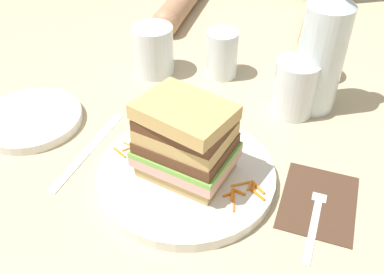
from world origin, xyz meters
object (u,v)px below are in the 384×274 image
at_px(main_plate, 186,175).
at_px(napkin_dark, 319,201).
at_px(side_plate, 31,119).
at_px(juice_glass, 295,89).
at_px(water_bottle, 323,49).
at_px(empty_tumbler_2, 153,50).
at_px(knife, 86,152).
at_px(empty_tumbler_1, 314,60).
at_px(sandwich, 186,140).
at_px(fork, 317,211).
at_px(empty_tumbler_0, 222,54).

xyz_separation_m(main_plate, napkin_dark, (0.19, 0.01, -0.01)).
bearing_deg(side_plate, juice_glass, 20.75).
relative_size(water_bottle, empty_tumbler_2, 2.68).
height_order(knife, empty_tumbler_1, empty_tumbler_1).
distance_m(sandwich, water_bottle, 0.29).
xyz_separation_m(fork, knife, (-0.36, 0.02, -0.00)).
bearing_deg(side_plate, main_plate, -10.41).
distance_m(fork, side_plate, 0.49).
relative_size(fork, empty_tumbler_0, 1.81).
bearing_deg(napkin_dark, sandwich, -176.81).
relative_size(main_plate, empty_tumbler_0, 2.84).
distance_m(knife, empty_tumbler_0, 0.33).
bearing_deg(juice_glass, knife, -145.59).
height_order(main_plate, empty_tumbler_2, empty_tumbler_2).
bearing_deg(empty_tumbler_2, side_plate, -123.82).
xyz_separation_m(sandwich, empty_tumbler_1, (0.15, 0.34, -0.04)).
bearing_deg(empty_tumbler_2, main_plate, -61.00).
height_order(sandwich, water_bottle, water_bottle).
distance_m(main_plate, side_plate, 0.30).
relative_size(napkin_dark, empty_tumbler_2, 1.38).
relative_size(juice_glass, water_bottle, 0.38).
height_order(main_plate, knife, main_plate).
bearing_deg(sandwich, side_plate, 169.44).
distance_m(water_bottle, side_plate, 0.51).
height_order(empty_tumbler_0, side_plate, empty_tumbler_0).
relative_size(napkin_dark, juice_glass, 1.34).
bearing_deg(fork, empty_tumbler_1, 95.98).
bearing_deg(water_bottle, knife, -144.87).
height_order(sandwich, empty_tumbler_2, sandwich).
height_order(main_plate, sandwich, sandwich).
relative_size(sandwich, empty_tumbler_1, 1.94).
relative_size(fork, water_bottle, 0.64).
bearing_deg(knife, empty_tumbler_0, 62.52).
relative_size(empty_tumbler_0, side_plate, 0.54).
height_order(knife, empty_tumbler_2, empty_tumbler_2).
xyz_separation_m(empty_tumbler_0, side_plate, (-0.28, -0.24, -0.04)).
bearing_deg(juice_glass, empty_tumbler_2, 168.68).
distance_m(fork, juice_glass, 0.24).
height_order(juice_glass, side_plate, juice_glass).
bearing_deg(sandwich, empty_tumbler_1, 65.87).
distance_m(juice_glass, empty_tumbler_2, 0.28).
distance_m(napkin_dark, water_bottle, 0.26).
distance_m(sandwich, napkin_dark, 0.21).
relative_size(knife, water_bottle, 0.77).
distance_m(sandwich, empty_tumbler_2, 0.31).
distance_m(napkin_dark, empty_tumbler_0, 0.36).
bearing_deg(empty_tumbler_1, fork, -84.02).
distance_m(empty_tumbler_0, side_plate, 0.37).
bearing_deg(knife, sandwich, -3.74).
bearing_deg(napkin_dark, juice_glass, 107.10).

